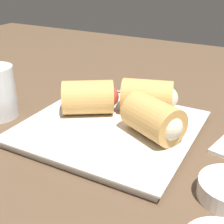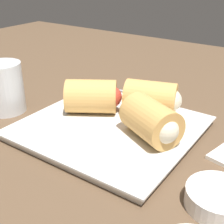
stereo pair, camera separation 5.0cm
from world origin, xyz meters
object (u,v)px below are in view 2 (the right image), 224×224
Objects in this scene: dipping_bowl_near at (219,198)px; spoon at (152,95)px; serving_plate at (112,129)px; drinking_glass at (4,88)px.

dipping_bowl_near is 0.40× the size of spoon.
spoon is at bearing -84.47° from serving_plate.
dipping_bowl_near is at bearing 176.05° from drinking_glass.
spoon is 2.09× the size of drinking_glass.
serving_plate is 3.49× the size of dipping_bowl_near.
serving_plate is at bearing -168.58° from drinking_glass.
dipping_bowl_near reaches higher than spoon.
spoon is at bearing -132.64° from drinking_glass.
spoon is at bearing -48.30° from dipping_bowl_near.
drinking_glass reaches higher than spoon.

